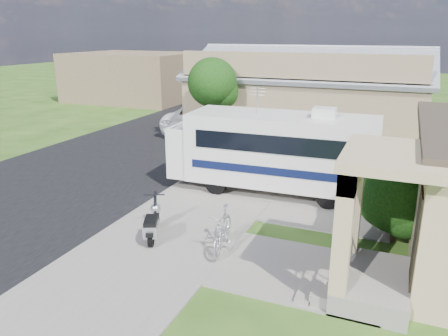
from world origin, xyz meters
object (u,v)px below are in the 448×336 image
at_px(garden_hose, 338,258).
at_px(pickup_truck, 207,116).
at_px(bicycle, 223,231).
at_px(van, 237,101).
at_px(scooter, 153,224).
at_px(motorhome, 274,149).
at_px(shrub, 401,192).

bearing_deg(garden_hose, pickup_truck, 126.85).
relative_size(bicycle, van, 0.32).
xyz_separation_m(scooter, van, (-5.10, 20.27, 0.38)).
relative_size(pickup_truck, van, 1.04).
height_order(motorhome, shrub, motorhome).
bearing_deg(van, bicycle, -75.37).
distance_m(scooter, pickup_truck, 14.46).
bearing_deg(shrub, motorhome, 150.05).
distance_m(scooter, garden_hose, 5.18).
xyz_separation_m(shrub, van, (-11.54, 17.64, -0.60)).
xyz_separation_m(scooter, garden_hose, (5.10, 0.83, -0.44)).
height_order(motorhome, garden_hose, motorhome).
relative_size(motorhome, pickup_truck, 1.18).
bearing_deg(bicycle, scooter, 175.18).
bearing_deg(pickup_truck, bicycle, 120.25).
xyz_separation_m(motorhome, shrub, (4.41, -2.54, -0.15)).
xyz_separation_m(motorhome, van, (-7.13, 15.09, -0.75)).
xyz_separation_m(scooter, bicycle, (2.09, 0.18, 0.07)).
xyz_separation_m(shrub, bicycle, (-4.35, -2.46, -0.91)).
height_order(pickup_truck, garden_hose, pickup_truck).
height_order(motorhome, van, motorhome).
relative_size(motorhome, garden_hose, 21.93).
relative_size(shrub, scooter, 1.74).
height_order(bicycle, garden_hose, bicycle).
distance_m(motorhome, van, 16.71).
distance_m(motorhome, shrub, 5.09).
relative_size(shrub, bicycle, 1.50).
relative_size(motorhome, shrub, 2.60).
relative_size(scooter, pickup_truck, 0.26).
xyz_separation_m(pickup_truck, van, (-0.54, 6.55, 0.00)).
height_order(motorhome, pickup_truck, motorhome).
distance_m(scooter, van, 20.91).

